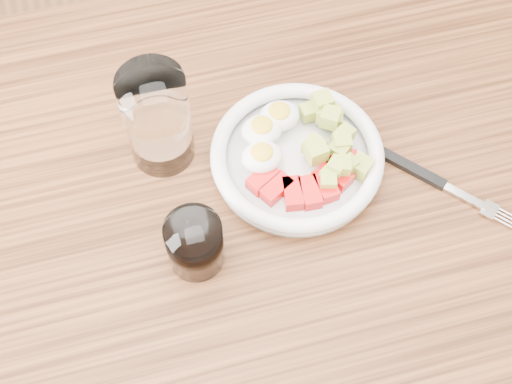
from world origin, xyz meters
TOP-DOWN VIEW (x-y plane):
  - ground at (0.00, 0.00)m, footprint 4.00×4.00m
  - dining_table at (0.00, 0.00)m, footprint 1.50×0.90m
  - bowl at (0.06, 0.06)m, footprint 0.25×0.25m
  - fork at (0.24, -0.02)m, footprint 0.16×0.18m
  - water_glass at (-0.12, 0.13)m, footprint 0.09×0.09m
  - coffee_glass at (-0.11, -0.05)m, footprint 0.08×0.08m

SIDE VIEW (x-z plane):
  - ground at x=0.00m, z-range 0.00..0.00m
  - dining_table at x=0.00m, z-range 0.28..1.05m
  - fork at x=0.24m, z-range 0.77..0.78m
  - bowl at x=0.06m, z-range 0.76..0.82m
  - coffee_glass at x=-0.11m, z-range 0.77..0.86m
  - water_glass at x=-0.12m, z-range 0.77..0.93m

